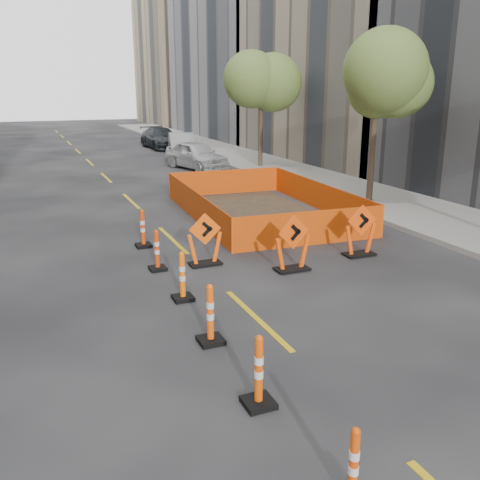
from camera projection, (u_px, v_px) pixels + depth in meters
name	position (u px, v px, depth m)	size (l,w,h in m)	color
ground_plane	(384.00, 438.00, 6.91)	(140.00, 140.00, 0.00)	black
sidewalk_right	(382.00, 200.00, 20.86)	(4.00, 90.00, 0.15)	gray
bld_right_c	(378.00, 41.00, 32.36)	(12.00, 16.00, 14.00)	gray
bld_right_d	(263.00, 18.00, 46.05)	(12.00, 18.00, 20.00)	gray
bld_right_e	(197.00, 54.00, 62.91)	(12.00, 14.00, 16.00)	tan
tree_r_b	(377.00, 82.00, 19.40)	(2.80, 2.80, 5.95)	#382B1E
tree_r_c	(261.00, 83.00, 28.26)	(2.80, 2.80, 5.95)	#382B1E
channelizer_2	(354.00, 466.00, 5.70)	(0.38, 0.38, 0.96)	#D94109
channelizer_3	(259.00, 371.00, 7.47)	(0.43, 0.43, 1.10)	#E04909
channelizer_4	(210.00, 314.00, 9.33)	(0.44, 0.44, 1.11)	#FF500A
channelizer_5	(182.00, 276.00, 11.22)	(0.42, 0.42, 1.07)	#FF650A
channelizer_6	(157.00, 250.00, 13.07)	(0.41, 0.41, 1.03)	red
channelizer_7	(143.00, 228.00, 14.96)	(0.43, 0.43, 1.09)	red
chevron_sign_left	(205.00, 239.00, 13.40)	(0.91, 0.54, 1.36)	#FF530A
chevron_sign_center	(293.00, 243.00, 12.98)	(0.94, 0.57, 1.42)	#F84A0A
chevron_sign_right	(361.00, 230.00, 14.15)	(0.93, 0.56, 1.40)	#FF470A
safety_fence	(260.00, 201.00, 18.75)	(4.71, 8.02, 1.00)	#FC440D
parked_car_near	(196.00, 155.00, 29.06)	(1.77, 4.39, 1.50)	silver
parked_car_mid	(182.00, 145.00, 33.84)	(1.60, 4.57, 1.51)	gray
parked_car_far	(161.00, 138.00, 38.64)	(2.05, 5.03, 1.46)	black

